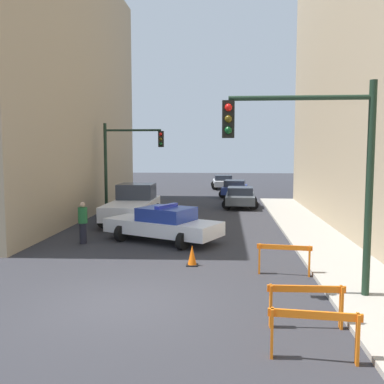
# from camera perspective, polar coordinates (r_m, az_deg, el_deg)

# --- Properties ---
(ground_plane) EXTENTS (120.00, 120.00, 0.00)m
(ground_plane) POSITION_cam_1_polar(r_m,az_deg,el_deg) (10.73, -9.25, -14.50)
(ground_plane) COLOR #2D2D33
(traffic_light_near) EXTENTS (3.64, 0.35, 5.20)m
(traffic_light_near) POSITION_cam_1_polar(r_m,az_deg,el_deg) (10.78, 16.79, 4.60)
(traffic_light_near) COLOR black
(traffic_light_near) RESTS_ON sidewalk_right
(traffic_light_far) EXTENTS (3.44, 0.35, 5.20)m
(traffic_light_far) POSITION_cam_1_polar(r_m,az_deg,el_deg) (24.61, -9.00, 4.87)
(traffic_light_far) COLOR black
(traffic_light_far) RESTS_ON ground_plane
(police_car) EXTENTS (5.04, 3.72, 1.52)m
(police_car) POSITION_cam_1_polar(r_m,az_deg,el_deg) (17.27, -3.79, -4.26)
(police_car) COLOR white
(police_car) RESTS_ON ground_plane
(white_truck) EXTENTS (2.68, 5.42, 1.90)m
(white_truck) POSITION_cam_1_polar(r_m,az_deg,el_deg) (22.21, -7.85, -1.63)
(white_truck) COLOR silver
(white_truck) RESTS_ON ground_plane
(parked_car_near) EXTENTS (2.37, 4.36, 1.31)m
(parked_car_near) POSITION_cam_1_polar(r_m,az_deg,el_deg) (27.91, 6.44, -0.62)
(parked_car_near) COLOR #474C51
(parked_car_near) RESTS_ON ground_plane
(parked_car_mid) EXTENTS (2.54, 4.45, 1.31)m
(parked_car_mid) POSITION_cam_1_polar(r_m,az_deg,el_deg) (34.25, 5.73, 0.53)
(parked_car_mid) COLOR navy
(parked_car_mid) RESTS_ON ground_plane
(parked_car_far) EXTENTS (2.44, 4.40, 1.31)m
(parked_car_far) POSITION_cam_1_polar(r_m,az_deg,el_deg) (41.11, 4.16, 1.38)
(parked_car_far) COLOR silver
(parked_car_far) RESTS_ON ground_plane
(pedestrian_crossing) EXTENTS (0.47, 0.47, 1.66)m
(pedestrian_crossing) POSITION_cam_1_polar(r_m,az_deg,el_deg) (17.38, -14.35, -3.90)
(pedestrian_crossing) COLOR black
(pedestrian_crossing) RESTS_ON ground_plane
(barrier_mid) EXTENTS (1.60, 0.30, 0.90)m
(barrier_mid) POSITION_cam_1_polar(r_m,az_deg,el_deg) (8.06, 15.99, -16.91)
(barrier_mid) COLOR orange
(barrier_mid) RESTS_ON ground_plane
(barrier_back) EXTENTS (1.60, 0.20, 0.90)m
(barrier_back) POSITION_cam_1_polar(r_m,az_deg,el_deg) (9.38, 14.96, -13.61)
(barrier_back) COLOR orange
(barrier_back) RESTS_ON ground_plane
(barrier_corner) EXTENTS (1.59, 0.36, 0.90)m
(barrier_corner) POSITION_cam_1_polar(r_m,az_deg,el_deg) (12.99, 12.19, -8.15)
(barrier_corner) COLOR orange
(barrier_corner) RESTS_ON ground_plane
(traffic_cone) EXTENTS (0.36, 0.36, 0.66)m
(traffic_cone) POSITION_cam_1_polar(r_m,az_deg,el_deg) (13.79, 0.02, -8.49)
(traffic_cone) COLOR black
(traffic_cone) RESTS_ON ground_plane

